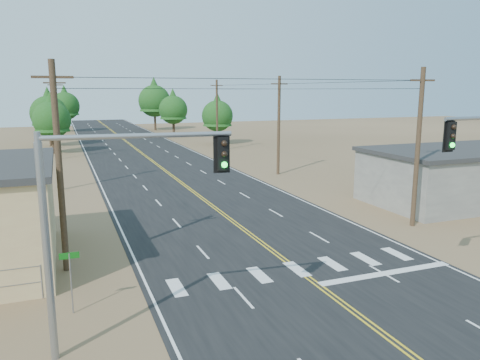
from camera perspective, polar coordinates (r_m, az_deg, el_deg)
name	(u,v)px	position (r m, az deg, el deg)	size (l,w,h in m)	color
ground	(410,355)	(17.50, 20.04, -19.36)	(220.00, 220.00, 0.00)	#92724E
road	(184,185)	(43.30, -6.81, -0.61)	(15.00, 200.00, 0.02)	black
building_right	(465,176)	(40.53, 25.79, 0.43)	(15.00, 8.00, 4.00)	gray
utility_pole_left_near	(59,166)	(23.41, -21.18, 1.55)	(1.80, 0.30, 10.00)	#4C3826
utility_pole_left_mid	(58,131)	(43.29, -21.30, 5.55)	(1.80, 0.30, 10.00)	#4C3826
utility_pole_left_far	(58,118)	(63.24, -21.34, 7.03)	(1.80, 0.30, 10.00)	#4C3826
utility_pole_right_near	(418,147)	(31.35, 20.86, 3.79)	(1.80, 0.30, 10.00)	#4C3826
utility_pole_right_mid	(279,125)	(48.05, 4.75, 6.73)	(1.80, 0.30, 10.00)	#4C3826
utility_pole_right_far	(217,115)	(66.59, -2.82, 7.93)	(1.80, 0.30, 10.00)	#4C3826
signal_mast_left	(102,206)	(15.45, -16.45, -3.10)	(6.07, 0.92, 7.42)	gray
street_sign	(70,273)	(19.56, -19.97, -10.60)	(0.74, 0.06, 2.50)	gray
tree_left_near	(51,116)	(68.91, -22.01, 7.25)	(5.02, 5.02, 8.37)	#3F2D1E
tree_left_mid	(48,110)	(77.92, -22.32, 7.91)	(5.47, 5.47, 9.11)	#3F2D1E
tree_left_far	(65,103)	(103.86, -20.57, 8.76)	(5.76, 5.76, 9.61)	#3F2D1E
tree_right_near	(217,113)	(74.81, -2.78, 8.20)	(4.94, 4.94, 8.23)	#3F2D1E
tree_right_mid	(173,107)	(89.51, -8.16, 8.82)	(5.34, 5.34, 8.89)	#3F2D1E
tree_right_far	(154,98)	(103.07, -10.40, 9.85)	(6.79, 6.79, 11.31)	#3F2D1E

